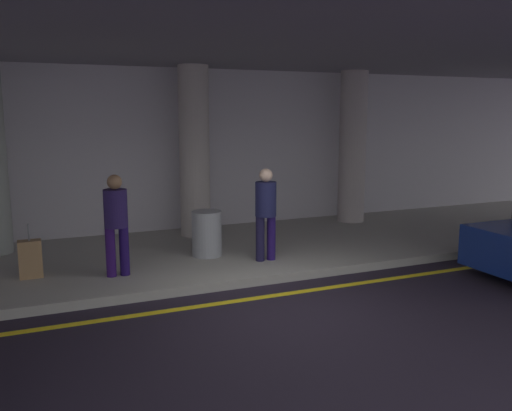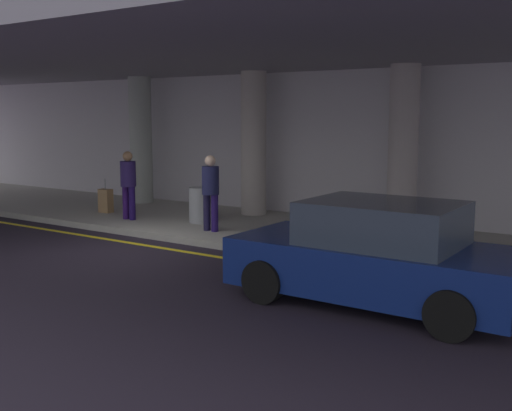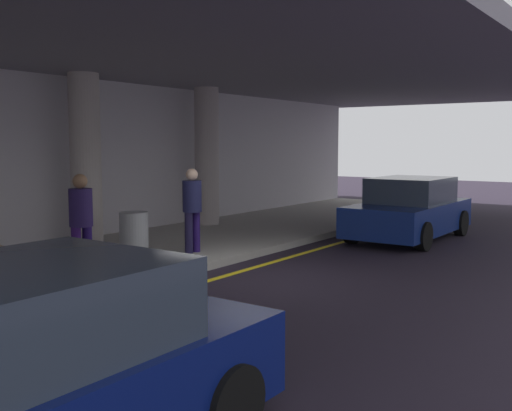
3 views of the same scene
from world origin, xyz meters
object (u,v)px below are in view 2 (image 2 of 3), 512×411
object	(u,v)px
person_waiting_for_ride	(128,181)
trash_bin_steel	(201,205)
car_navy	(377,256)
support_column_far_left	(141,140)
support_column_left_mid	(254,144)
suitcase_upright_primary	(106,201)
support_column_center	(403,148)
traveler_with_luggage	(211,188)

from	to	relation	value
person_waiting_for_ride	trash_bin_steel	bearing A→B (deg)	129.64
car_navy	trash_bin_steel	bearing A→B (deg)	147.24
support_column_far_left	support_column_left_mid	bearing A→B (deg)	0.00
suitcase_upright_primary	trash_bin_steel	world-z (taller)	suitcase_upright_primary
trash_bin_steel	support_column_center	bearing A→B (deg)	22.41
support_column_far_left	trash_bin_steel	bearing A→B (deg)	-25.82
traveler_with_luggage	trash_bin_steel	distance (m)	1.27
support_column_center	traveler_with_luggage	bearing A→B (deg)	-143.83
support_column_left_mid	support_column_center	bearing A→B (deg)	0.00
support_column_center	car_navy	distance (m)	5.46
traveler_with_luggage	suitcase_upright_primary	bearing A→B (deg)	15.32
support_column_far_left	car_navy	size ratio (longest dim) A/B	0.89
car_navy	person_waiting_for_ride	world-z (taller)	person_waiting_for_ride
trash_bin_steel	support_column_far_left	bearing A→B (deg)	154.18
support_column_far_left	person_waiting_for_ride	size ratio (longest dim) A/B	2.17
traveler_with_luggage	car_navy	bearing A→B (deg)	176.06
person_waiting_for_ride	car_navy	bearing A→B (deg)	90.27
support_column_center	person_waiting_for_ride	xyz separation A→B (m)	(-6.06, -2.43, -0.86)
support_column_far_left	car_navy	world-z (taller)	support_column_far_left
support_column_far_left	trash_bin_steel	size ratio (longest dim) A/B	4.29
car_navy	trash_bin_steel	size ratio (longest dim) A/B	4.82
support_column_center	person_waiting_for_ride	world-z (taller)	support_column_center
trash_bin_steel	person_waiting_for_ride	bearing A→B (deg)	-159.61
car_navy	person_waiting_for_ride	xyz separation A→B (m)	(-7.66, 2.64, 0.40)
support_column_left_mid	person_waiting_for_ride	world-z (taller)	support_column_left_mid
support_column_center	car_navy	xyz separation A→B (m)	(1.60, -5.06, -1.26)
car_navy	support_column_far_left	bearing A→B (deg)	148.44
support_column_center	car_navy	bearing A→B (deg)	-72.46
car_navy	traveler_with_luggage	world-z (taller)	traveler_with_luggage
support_column_center	traveler_with_luggage	world-z (taller)	support_column_center
support_column_left_mid	support_column_center	xyz separation A→B (m)	(4.00, 0.00, 0.00)
support_column_center	person_waiting_for_ride	size ratio (longest dim) A/B	2.17
traveler_with_luggage	person_waiting_for_ride	world-z (taller)	same
traveler_with_luggage	person_waiting_for_ride	size ratio (longest dim) A/B	1.00
trash_bin_steel	traveler_with_luggage	bearing A→B (deg)	-39.45
traveler_with_luggage	suitcase_upright_primary	size ratio (longest dim) A/B	1.87
support_column_left_mid	support_column_center	size ratio (longest dim) A/B	1.00
traveler_with_luggage	suitcase_upright_primary	world-z (taller)	traveler_with_luggage
suitcase_upright_primary	support_column_far_left	bearing A→B (deg)	110.99
car_navy	suitcase_upright_primary	distance (m)	9.51
car_navy	suitcase_upright_primary	size ratio (longest dim) A/B	4.56
suitcase_upright_primary	trash_bin_steel	bearing A→B (deg)	7.47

